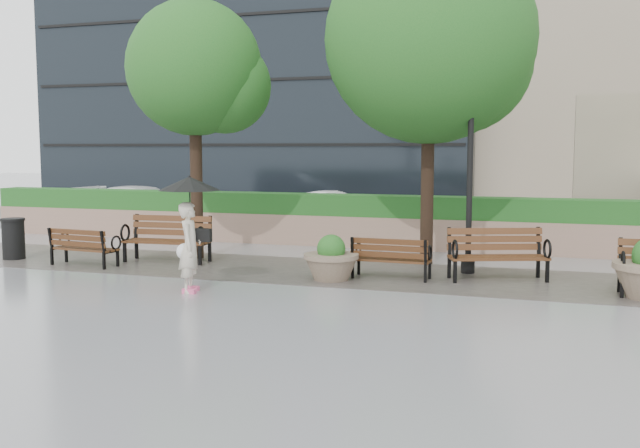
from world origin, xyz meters
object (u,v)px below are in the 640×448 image
(bench_1, at_px, (167,249))
(trash_bin, at_px, (13,240))
(pedestrian, at_px, (190,222))
(lamppost, at_px, (470,182))
(bench_3, at_px, (497,265))
(car_right, at_px, (334,210))
(bench_0, at_px, (84,255))
(planter_left, at_px, (331,262))
(car_left, at_px, (144,206))
(bench_2, at_px, (391,267))

(bench_1, xyz_separation_m, trash_bin, (-3.60, -0.72, 0.14))
(trash_bin, bearing_deg, pedestrian, -20.26)
(bench_1, distance_m, lamppost, 6.82)
(lamppost, bearing_deg, bench_3, -45.37)
(car_right, distance_m, pedestrian, 10.27)
(bench_0, height_order, bench_1, bench_1)
(bench_1, bearing_deg, bench_3, -4.04)
(pedestrian, bearing_deg, planter_left, -63.83)
(car_left, xyz_separation_m, pedestrian, (6.71, -9.32, 0.60))
(planter_left, height_order, car_right, car_right)
(trash_bin, bearing_deg, bench_3, 3.62)
(bench_2, height_order, car_left, car_left)
(bench_2, height_order, car_right, car_right)
(bench_2, relative_size, lamppost, 0.36)
(bench_1, distance_m, planter_left, 4.29)
(pedestrian, bearing_deg, trash_bin, 54.24)
(bench_3, distance_m, car_left, 13.53)
(pedestrian, bearing_deg, bench_3, -76.97)
(car_left, bearing_deg, bench_2, -126.40)
(planter_left, height_order, lamppost, lamppost)
(bench_0, bearing_deg, bench_2, -168.95)
(bench_2, bearing_deg, trash_bin, 3.18)
(lamppost, bearing_deg, bench_1, -174.75)
(bench_0, xyz_separation_m, lamppost, (8.05, 1.66, 1.64))
(bench_2, bearing_deg, bench_1, -3.71)
(bench_3, xyz_separation_m, planter_left, (-3.08, -0.96, 0.05))
(bench_0, xyz_separation_m, car_left, (-3.16, 7.54, 0.41))
(planter_left, height_order, car_left, car_left)
(bench_1, xyz_separation_m, bench_2, (5.25, -0.50, -0.06))
(car_right, bearing_deg, bench_2, -154.64)
(bench_0, bearing_deg, trash_bin, -2.35)
(bench_0, relative_size, bench_3, 0.80)
(bench_2, distance_m, planter_left, 1.19)
(bench_1, distance_m, car_right, 7.61)
(car_left, bearing_deg, bench_1, -145.68)
(bench_3, height_order, pedestrian, pedestrian)
(car_right, bearing_deg, lamppost, -142.97)
(bench_0, height_order, lamppost, lamppost)
(trash_bin, bearing_deg, car_left, 97.89)
(planter_left, relative_size, car_right, 0.29)
(planter_left, xyz_separation_m, car_left, (-8.77, 7.48, 0.30))
(planter_left, distance_m, lamppost, 3.30)
(pedestrian, bearing_deg, car_right, -13.10)
(planter_left, bearing_deg, car_right, 106.52)
(lamppost, height_order, car_left, lamppost)
(planter_left, relative_size, car_left, 0.24)
(lamppost, bearing_deg, bench_0, -168.36)
(car_left, relative_size, pedestrian, 2.20)
(bench_2, relative_size, car_left, 0.34)
(bench_3, distance_m, pedestrian, 5.92)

